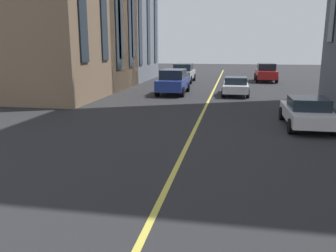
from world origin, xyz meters
TOP-DOWN VIEW (x-y plane):
  - lane_centre_line at (20.00, 0.00)m, footprint 80.00×0.16m
  - car_white_parked_b at (31.11, -1.77)m, footprint 4.40×1.95m
  - car_blue_parked_a at (30.89, 2.94)m, footprint 4.70×2.14m
  - car_silver_trailing at (40.18, 3.48)m, footprint 4.70×2.14m
  - car_white_near at (20.80, -4.90)m, footprint 4.40×1.95m
  - car_red_far at (42.29, -4.90)m, footprint 4.70×2.14m
  - building_left_near at (38.23, 12.88)m, footprint 16.81×10.88m

SIDE VIEW (x-z plane):
  - lane_centre_line at x=20.00m, z-range 0.00..0.01m
  - car_white_parked_b at x=31.11m, z-range 0.02..1.39m
  - car_white_near at x=20.80m, z-range 0.02..1.39m
  - car_blue_parked_a at x=30.89m, z-range 0.03..1.91m
  - car_silver_trailing at x=40.18m, z-range 0.03..1.91m
  - car_red_far at x=42.29m, z-range 0.03..1.91m
  - building_left_near at x=38.23m, z-range 0.00..12.89m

